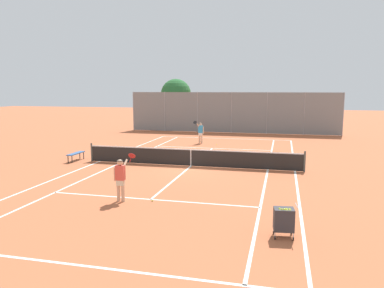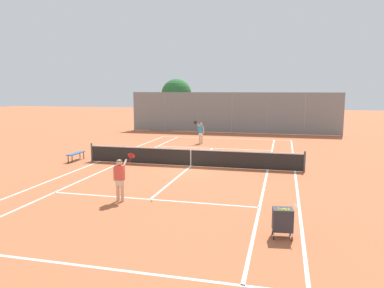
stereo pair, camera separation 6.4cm
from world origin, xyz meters
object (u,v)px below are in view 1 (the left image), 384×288
(ball_cart, at_px, (284,219))
(courtside_bench, at_px, (76,154))
(loose_tennis_ball_1, at_px, (216,145))
(loose_tennis_ball_0, at_px, (152,200))
(tree_behind_left, at_px, (177,95))
(tennis_net, at_px, (191,157))
(player_near_side, at_px, (121,177))
(player_far_left, at_px, (201,131))

(ball_cart, relative_size, courtside_bench, 0.64)
(loose_tennis_ball_1, distance_m, courtside_bench, 10.68)
(loose_tennis_ball_0, xyz_separation_m, tree_behind_left, (-6.66, 26.83, 3.46))
(tennis_net, xyz_separation_m, tree_behind_left, (-6.52, 20.22, 2.99))
(ball_cart, bearing_deg, loose_tennis_ball_1, 106.17)
(loose_tennis_ball_1, relative_size, tree_behind_left, 0.01)
(tree_behind_left, bearing_deg, player_near_side, -78.49)
(tennis_net, xyz_separation_m, player_far_left, (-1.35, 8.56, 0.42))
(loose_tennis_ball_0, xyz_separation_m, loose_tennis_ball_1, (-0.15, 14.65, 0.00))
(loose_tennis_ball_1, bearing_deg, tree_behind_left, 118.14)
(tennis_net, distance_m, loose_tennis_ball_0, 6.63)
(loose_tennis_ball_0, bearing_deg, player_far_left, 95.60)
(ball_cart, xyz_separation_m, loose_tennis_ball_1, (-4.93, 17.02, -0.50))
(player_far_left, distance_m, courtside_bench, 10.31)
(tennis_net, distance_m, player_near_side, 6.95)
(ball_cart, height_order, tree_behind_left, tree_behind_left)
(loose_tennis_ball_1, bearing_deg, loose_tennis_ball_0, -89.42)
(player_far_left, bearing_deg, tree_behind_left, 113.94)
(ball_cart, distance_m, player_near_side, 6.31)
(tennis_net, distance_m, courtside_bench, 6.93)
(player_near_side, height_order, loose_tennis_ball_1, player_near_side)
(tennis_net, relative_size, player_far_left, 6.76)
(loose_tennis_ball_1, height_order, tree_behind_left, tree_behind_left)
(loose_tennis_ball_1, xyz_separation_m, courtside_bench, (-6.92, -8.13, 0.38))
(loose_tennis_ball_0, bearing_deg, tree_behind_left, 103.95)
(loose_tennis_ball_0, height_order, tree_behind_left, tree_behind_left)
(loose_tennis_ball_1, distance_m, tree_behind_left, 14.24)
(ball_cart, relative_size, tree_behind_left, 0.18)
(tennis_net, xyz_separation_m, loose_tennis_ball_1, (-0.01, 8.04, -0.48))
(tennis_net, relative_size, loose_tennis_ball_1, 181.82)
(tennis_net, xyz_separation_m, loose_tennis_ball_0, (0.14, -6.61, -0.48))
(tennis_net, xyz_separation_m, courtside_bench, (-6.93, -0.09, -0.10))
(tennis_net, height_order, ball_cart, tennis_net)
(player_near_side, bearing_deg, ball_cart, -19.57)
(ball_cart, distance_m, loose_tennis_ball_1, 17.72)
(tennis_net, distance_m, tree_behind_left, 21.45)
(ball_cart, relative_size, loose_tennis_ball_1, 14.58)
(tennis_net, height_order, loose_tennis_ball_1, tennis_net)
(player_near_side, distance_m, loose_tennis_ball_1, 14.97)
(courtside_bench, bearing_deg, loose_tennis_ball_1, 49.56)
(player_near_side, bearing_deg, tree_behind_left, 101.51)
(player_near_side, height_order, player_far_left, same)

